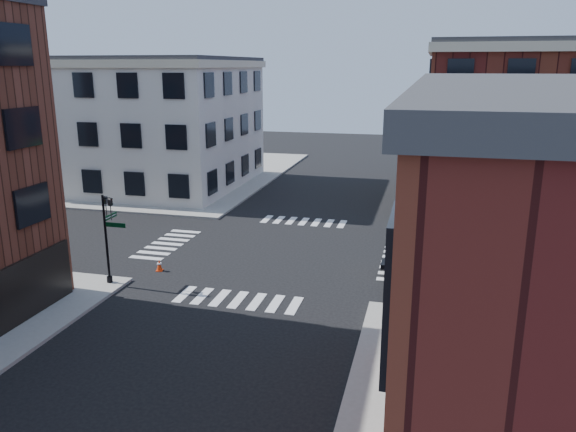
% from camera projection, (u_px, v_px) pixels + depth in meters
% --- Properties ---
extents(ground, '(120.00, 120.00, 0.00)m').
position_uv_depth(ground, '(277.00, 253.00, 32.71)').
color(ground, black).
rests_on(ground, ground).
extents(sidewalk_nw, '(30.00, 30.00, 0.15)m').
position_uv_depth(sidewalk_nw, '(133.00, 172.00, 57.33)').
color(sidewalk_nw, gray).
rests_on(sidewalk_nw, ground).
extents(building_nw, '(22.00, 16.00, 11.00)m').
position_uv_depth(building_nw, '(121.00, 123.00, 50.77)').
color(building_nw, beige).
rests_on(building_nw, ground).
extents(tree_near, '(2.69, 2.69, 4.49)m').
position_uv_depth(tree_near, '(418.00, 175.00, 39.44)').
color(tree_near, black).
rests_on(tree_near, ground).
extents(tree_far, '(2.43, 2.43, 4.07)m').
position_uv_depth(tree_far, '(420.00, 164.00, 45.13)').
color(tree_far, black).
rests_on(tree_far, ground).
extents(signal_pole, '(1.29, 1.24, 4.60)m').
position_uv_depth(signal_pole, '(108.00, 229.00, 27.31)').
color(signal_pole, black).
rests_on(signal_pole, ground).
extents(box_truck, '(8.36, 2.68, 3.76)m').
position_uv_depth(box_truck, '(476.00, 244.00, 27.97)').
color(box_truck, silver).
rests_on(box_truck, ground).
extents(traffic_cone, '(0.39, 0.39, 0.62)m').
position_uv_depth(traffic_cone, '(159.00, 265.00, 29.81)').
color(traffic_cone, red).
rests_on(traffic_cone, ground).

